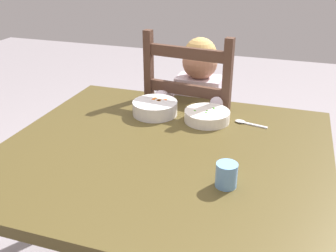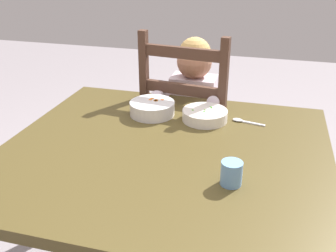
% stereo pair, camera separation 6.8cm
% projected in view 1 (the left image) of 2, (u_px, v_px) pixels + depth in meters
% --- Properties ---
extents(dining_table, '(1.17, 1.06, 0.70)m').
position_uv_depth(dining_table, '(163.00, 170.00, 1.43)').
color(dining_table, '#4D401E').
rests_on(dining_table, ground).
extents(dining_chair, '(0.47, 0.47, 1.03)m').
position_uv_depth(dining_chair, '(195.00, 134.00, 1.99)').
color(dining_chair, '#4B3025').
rests_on(dining_chair, ground).
extents(child_figure, '(0.32, 0.31, 0.98)m').
position_uv_depth(child_figure, '(197.00, 105.00, 1.92)').
color(child_figure, silver).
rests_on(child_figure, ground).
extents(bowl_of_peas, '(0.19, 0.19, 0.05)m').
position_uv_depth(bowl_of_peas, '(207.00, 116.00, 1.60)').
color(bowl_of_peas, white).
rests_on(bowl_of_peas, dining_table).
extents(bowl_of_carrots, '(0.19, 0.19, 0.06)m').
position_uv_depth(bowl_of_carrots, '(155.00, 107.00, 1.66)').
color(bowl_of_carrots, white).
rests_on(bowl_of_carrots, dining_table).
extents(spoon, '(0.14, 0.05, 0.01)m').
position_uv_depth(spoon, '(245.00, 123.00, 1.58)').
color(spoon, silver).
rests_on(spoon, dining_table).
extents(drinking_cup, '(0.07, 0.07, 0.08)m').
position_uv_depth(drinking_cup, '(226.00, 175.00, 1.16)').
color(drinking_cup, '#6EA4DF').
rests_on(drinking_cup, dining_table).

